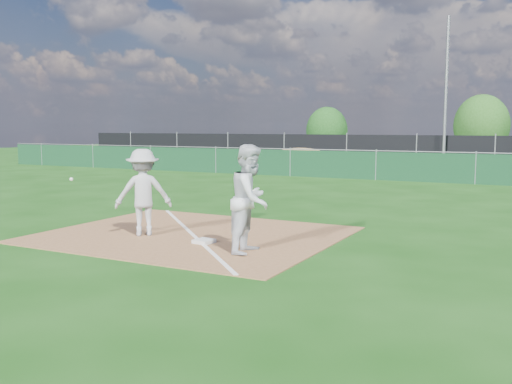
% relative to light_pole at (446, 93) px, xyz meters
% --- Properties ---
extents(ground, '(90.00, 90.00, 0.00)m').
position_rel_light_pole_xyz_m(ground, '(-1.50, -12.70, -4.00)').
color(ground, '#12410E').
rests_on(ground, ground).
extents(infield_dirt, '(6.00, 5.00, 0.02)m').
position_rel_light_pole_xyz_m(infield_dirt, '(-1.50, -21.70, -3.99)').
color(infield_dirt, brown).
rests_on(infield_dirt, ground).
extents(foul_line, '(5.01, 5.01, 0.01)m').
position_rel_light_pole_xyz_m(foul_line, '(-1.50, -21.70, -3.98)').
color(foul_line, white).
rests_on(foul_line, infield_dirt).
extents(green_fence, '(44.00, 0.05, 1.20)m').
position_rel_light_pole_xyz_m(green_fence, '(-1.50, -7.70, -3.40)').
color(green_fence, '#0E331B').
rests_on(green_fence, ground).
extents(dirt_mound, '(3.38, 2.60, 1.17)m').
position_rel_light_pole_xyz_m(dirt_mound, '(-6.50, -4.20, -3.42)').
color(dirt_mound, olive).
rests_on(dirt_mound, ground).
extents(black_fence, '(46.00, 0.04, 1.80)m').
position_rel_light_pole_xyz_m(black_fence, '(-1.50, 0.30, -3.10)').
color(black_fence, black).
rests_on(black_fence, ground).
extents(parking_lot, '(46.00, 9.00, 0.01)m').
position_rel_light_pole_xyz_m(parking_lot, '(-1.50, 5.30, -4.00)').
color(parking_lot, black).
rests_on(parking_lot, ground).
extents(light_pole, '(0.16, 0.16, 8.00)m').
position_rel_light_pole_xyz_m(light_pole, '(0.00, 0.00, 0.00)').
color(light_pole, slate).
rests_on(light_pole, ground).
extents(first_base, '(0.38, 0.38, 0.07)m').
position_rel_light_pole_xyz_m(first_base, '(-0.78, -22.35, -3.94)').
color(first_base, silver).
rests_on(first_base, infield_dirt).
extents(play_at_first, '(2.54, 1.26, 1.80)m').
position_rel_light_pole_xyz_m(play_at_first, '(-2.34, -22.24, -3.08)').
color(play_at_first, '#BCBCBF').
rests_on(play_at_first, infield_dirt).
extents(runner, '(0.85, 1.03, 1.97)m').
position_rel_light_pole_xyz_m(runner, '(0.39, -22.60, -3.02)').
color(runner, silver).
rests_on(runner, ground).
extents(car_left, '(4.58, 2.26, 1.50)m').
position_rel_light_pole_xyz_m(car_left, '(-8.69, 4.62, -3.24)').
color(car_left, '#AEB1B6').
rests_on(car_left, parking_lot).
extents(car_mid, '(4.81, 2.85, 1.50)m').
position_rel_light_pole_xyz_m(car_mid, '(-0.63, 3.91, -3.24)').
color(car_mid, black).
rests_on(car_mid, parking_lot).
extents(car_right, '(4.49, 2.11, 1.27)m').
position_rel_light_pole_xyz_m(car_right, '(1.96, 4.60, -3.36)').
color(car_right, black).
rests_on(car_right, parking_lot).
extents(tree_left, '(3.17, 3.17, 3.76)m').
position_rel_light_pole_xyz_m(tree_left, '(-10.30, 9.80, -2.07)').
color(tree_left, '#382316').
rests_on(tree_left, ground).
extents(tree_mid, '(3.82, 3.82, 4.53)m').
position_rel_light_pole_xyz_m(tree_mid, '(0.57, 11.82, -1.67)').
color(tree_mid, '#382316').
rests_on(tree_mid, ground).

